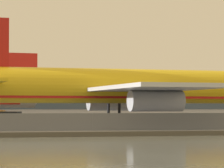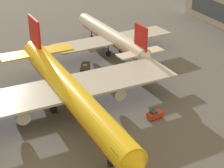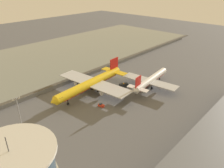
% 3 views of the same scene
% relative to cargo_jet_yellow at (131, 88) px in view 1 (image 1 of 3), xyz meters
% --- Properties ---
extents(ground_plane, '(500.00, 500.00, 0.00)m').
position_rel_cargo_jet_yellow_xyz_m(ground_plane, '(-9.13, -2.78, -5.66)').
color(ground_plane, '#565659').
extents(shoreline_seawall, '(320.00, 3.00, 0.50)m').
position_rel_cargo_jet_yellow_xyz_m(shoreline_seawall, '(-9.13, -23.28, -5.41)').
color(shoreline_seawall, '#474238').
rests_on(shoreline_seawall, ground).
extents(perimeter_fence, '(280.00, 0.10, 2.28)m').
position_rel_cargo_jet_yellow_xyz_m(perimeter_fence, '(-9.13, -18.78, -4.51)').
color(perimeter_fence, slate).
rests_on(perimeter_fence, ground).
extents(cargo_jet_yellow, '(55.25, 48.06, 14.83)m').
position_rel_cargo_jet_yellow_xyz_m(cargo_jet_yellow, '(0.00, 0.00, 0.00)').
color(cargo_jet_yellow, yellow).
rests_on(cargo_jet_yellow, ground).
extents(baggage_tug, '(2.14, 3.43, 1.80)m').
position_rel_cargo_jet_yellow_xyz_m(baggage_tug, '(7.76, 15.34, -4.85)').
color(baggage_tug, red).
rests_on(baggage_tug, ground).
extents(ops_van, '(5.61, 4.02, 2.48)m').
position_rel_cargo_jet_yellow_xyz_m(ops_van, '(-17.36, 9.40, -4.38)').
color(ops_van, '#1E2328').
rests_on(ops_van, ground).
extents(terminal_building, '(114.95, 16.73, 10.38)m').
position_rel_cargo_jet_yellow_xyz_m(terminal_building, '(2.26, 70.34, -0.46)').
color(terminal_building, '#B2B2B7').
rests_on(terminal_building, ground).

